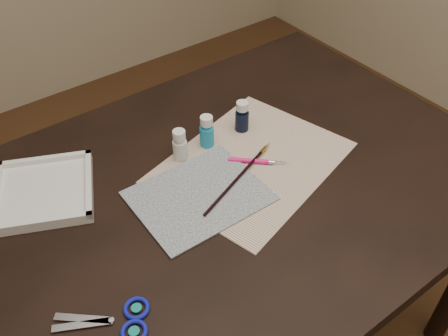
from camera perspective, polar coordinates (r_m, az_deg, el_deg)
table at (r=1.44m, az=0.00°, el=-12.63°), size 1.30×0.90×0.75m
paper at (r=1.21m, az=3.16°, el=0.66°), size 0.52×0.44×0.00m
canvas at (r=1.12m, az=-2.87°, el=-3.19°), size 0.29×0.23×0.00m
paint_bottle_white at (r=1.19m, az=-5.07°, el=2.61°), size 0.04×0.04×0.08m
paint_bottle_cyan at (r=1.23m, az=-1.98°, el=4.22°), size 0.04×0.04×0.09m
paint_bottle_navy at (r=1.28m, az=2.07°, el=5.93°), size 0.04×0.04×0.09m
paintbrush at (r=1.16m, az=1.82°, el=-0.90°), size 0.28×0.11×0.01m
craft_knife at (r=1.20m, az=3.94°, el=0.77°), size 0.11×0.11×0.01m
scissors at (r=0.95m, az=-13.83°, el=-16.97°), size 0.21×0.17×0.01m
palette_tray at (r=1.19m, az=-19.97°, el=-2.48°), size 0.29×0.29×0.03m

